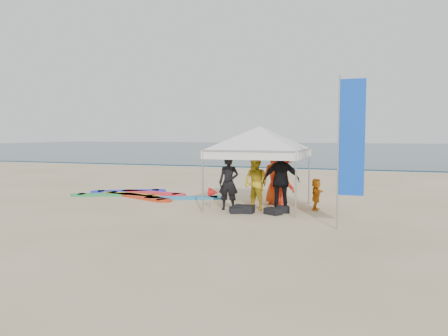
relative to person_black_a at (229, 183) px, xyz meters
The scene contains 14 objects.
ground 2.48m from the person_black_a, 113.51° to the right, with size 120.00×120.00×0.00m, color beige.
ocean 57.86m from the person_black_a, 90.93° to the left, with size 160.00×84.00×0.08m, color #0C2633.
shoreline_foam 16.09m from the person_black_a, 93.34° to the left, with size 160.00×1.20×0.01m, color silver.
person_black_a is the anchor object (origin of this frame).
person_yellow 0.79m from the person_black_a, 17.05° to the left, with size 0.78×0.60×1.60m, color gold.
person_orange_a 1.67m from the person_black_a, 33.87° to the left, with size 1.03×0.59×1.59m, color red.
person_black_b 1.54m from the person_black_a, ahead, with size 1.05×0.44×1.79m, color black.
person_orange_b 1.87m from the person_black_a, 53.73° to the left, with size 0.85×0.56×1.75m, color #DC4413.
person_seated 2.59m from the person_black_a, 18.14° to the left, with size 0.87×0.28×0.94m, color orange.
canopy_tent 1.94m from the person_black_a, 42.83° to the left, with size 3.74×3.74×2.82m.
feather_flag 4.10m from the person_black_a, 26.25° to the right, with size 0.60×0.04×3.58m.
marker_pennant 0.58m from the person_black_a, behind, with size 0.28×0.28×0.64m.
gear_pile 1.15m from the person_black_a, 18.21° to the right, with size 1.71×0.86×0.22m.
surfboard_spread 4.40m from the person_black_a, 154.56° to the left, with size 5.21×2.76×0.07m.
Camera 1 is at (4.85, -9.94, 2.22)m, focal length 35.00 mm.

